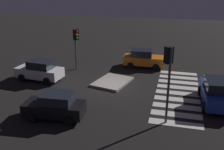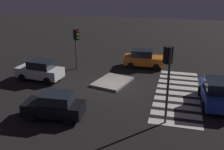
{
  "view_description": "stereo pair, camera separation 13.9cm",
  "coord_description": "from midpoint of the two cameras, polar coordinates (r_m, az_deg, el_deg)",
  "views": [
    {
      "loc": [
        -18.79,
        -4.8,
        8.08
      ],
      "look_at": [
        0.0,
        0.0,
        1.0
      ],
      "focal_mm": 42.3,
      "sensor_mm": 36.0,
      "label": 1
    },
    {
      "loc": [
        -18.75,
        -4.94,
        8.08
      ],
      "look_at": [
        0.0,
        0.0,
        1.0
      ],
      "focal_mm": 42.3,
      "sensor_mm": 36.0,
      "label": 2
    }
  ],
  "objects": [
    {
      "name": "traffic_island",
      "position": [
        21.77,
        -0.08,
        -1.48
      ],
      "size": [
        3.74,
        3.15,
        0.18
      ],
      "color": "gray",
      "rests_on": "ground"
    },
    {
      "name": "car_orange",
      "position": [
        25.73,
        6.66,
        3.56
      ],
      "size": [
        1.99,
        3.98,
        1.7
      ],
      "rotation": [
        0.0,
        0.0,
        -1.52
      ],
      "color": "orange",
      "rests_on": "ground"
    },
    {
      "name": "car_white",
      "position": [
        23.02,
        -15.49,
        0.97
      ],
      "size": [
        2.1,
        4.04,
        1.71
      ],
      "rotation": [
        0.0,
        0.0,
        1.49
      ],
      "color": "silver",
      "rests_on": "ground"
    },
    {
      "name": "crosswalk_near",
      "position": [
        20.43,
        13.77,
        -3.82
      ],
      "size": [
        9.9,
        3.2,
        0.02
      ],
      "color": "silver",
      "rests_on": "ground"
    },
    {
      "name": "traffic_light_south",
      "position": [
        15.01,
        11.82,
        1.86
      ],
      "size": [
        0.54,
        0.54,
        4.63
      ],
      "rotation": [
        0.0,
        0.0,
        0.77
      ],
      "color": "#47474C",
      "rests_on": "ground"
    },
    {
      "name": "ground_plane",
      "position": [
        21.01,
        -0.19,
        -2.56
      ],
      "size": [
        80.0,
        80.0,
        0.0
      ],
      "primitive_type": "plane",
      "color": "black"
    },
    {
      "name": "car_blue",
      "position": [
        19.1,
        21.53,
        -3.47
      ],
      "size": [
        4.35,
        2.19,
        1.86
      ],
      "rotation": [
        0.0,
        0.0,
        0.05
      ],
      "color": "#1E389E",
      "rests_on": "ground"
    },
    {
      "name": "car_black",
      "position": [
        16.56,
        -12.46,
        -6.55
      ],
      "size": [
        1.98,
        3.82,
        1.62
      ],
      "rotation": [
        0.0,
        0.0,
        1.65
      ],
      "color": "black",
      "rests_on": "ground"
    },
    {
      "name": "traffic_light_north",
      "position": [
        24.56,
        -7.97,
        7.65
      ],
      "size": [
        0.54,
        0.53,
        3.8
      ],
      "rotation": [
        0.0,
        0.0,
        -2.24
      ],
      "color": "#47474C",
      "rests_on": "ground"
    }
  ]
}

